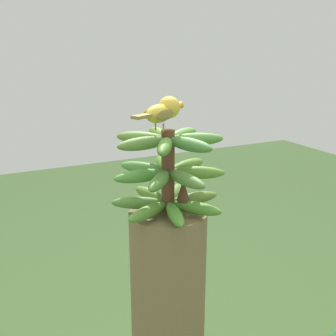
% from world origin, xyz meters
% --- Properties ---
extents(banana_bunch, '(0.32, 0.32, 0.24)m').
position_xyz_m(banana_bunch, '(0.00, -0.00, 1.10)').
color(banana_bunch, brown).
rests_on(banana_bunch, banana_tree).
extents(perched_bird, '(0.18, 0.11, 0.09)m').
position_xyz_m(perched_bird, '(-0.01, 0.00, 1.27)').
color(perched_bird, '#C68933').
rests_on(perched_bird, banana_bunch).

